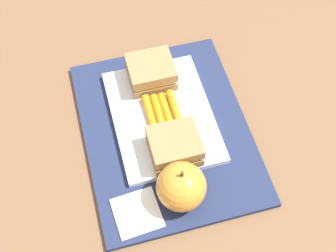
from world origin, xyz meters
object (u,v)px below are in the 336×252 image
at_px(sandwich_half_left, 151,72).
at_px(carrot_sticks_bundle, 162,112).
at_px(sandwich_half_right, 175,146).
at_px(paper_napkin, 137,213).
at_px(food_tray, 162,116).
at_px(apple, 181,187).

bearing_deg(sandwich_half_left, carrot_sticks_bundle, 0.20).
bearing_deg(sandwich_half_right, paper_napkin, -45.28).
bearing_deg(food_tray, sandwich_half_right, 0.00).
bearing_deg(sandwich_half_left, sandwich_half_right, 0.00).
bearing_deg(apple, carrot_sticks_bundle, 176.18).
height_order(carrot_sticks_bundle, paper_napkin, carrot_sticks_bundle).
bearing_deg(carrot_sticks_bundle, food_tray, -108.74).
xyz_separation_m(sandwich_half_left, carrot_sticks_bundle, (0.08, 0.00, -0.01)).
bearing_deg(sandwich_half_right, sandwich_half_left, 180.00).
xyz_separation_m(carrot_sticks_bundle, apple, (0.15, -0.01, 0.02)).
bearing_deg(paper_napkin, food_tray, 152.64).
height_order(food_tray, sandwich_half_right, sandwich_half_right).
distance_m(sandwich_half_right, apple, 0.07).
bearing_deg(paper_napkin, carrot_sticks_bundle, 152.55).
height_order(sandwich_half_left, sandwich_half_right, same).
bearing_deg(food_tray, paper_napkin, -27.36).
relative_size(carrot_sticks_bundle, apple, 0.87).
height_order(sandwich_half_right, paper_napkin, sandwich_half_right).
xyz_separation_m(carrot_sticks_bundle, paper_napkin, (0.16, -0.08, -0.02)).
bearing_deg(food_tray, apple, -3.71).
height_order(food_tray, apple, apple).
bearing_deg(sandwich_half_right, apple, -7.65).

